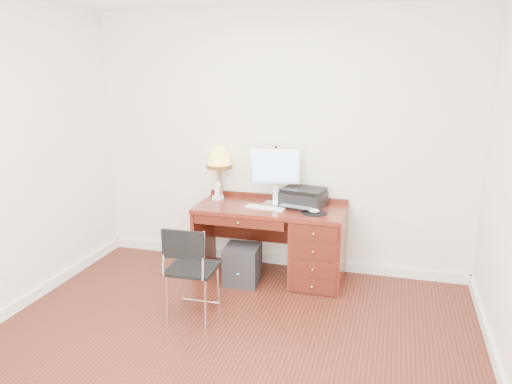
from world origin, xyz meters
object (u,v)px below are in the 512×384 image
(monitor, at_px, (276,169))
(printer, at_px, (303,197))
(chair, at_px, (189,264))
(leg_lamp, at_px, (219,161))
(desk, at_px, (301,241))
(phone, at_px, (218,194))
(equipment_box, at_px, (242,265))

(monitor, relative_size, printer, 1.20)
(chair, bearing_deg, leg_lamp, 95.88)
(monitor, bearing_deg, desk, -34.35)
(printer, xyz_separation_m, phone, (-0.92, 0.00, -0.03))
(monitor, bearing_deg, equipment_box, -132.59)
(monitor, relative_size, leg_lamp, 1.04)
(phone, height_order, equipment_box, phone)
(monitor, height_order, chair, monitor)
(leg_lamp, bearing_deg, phone, -91.11)
(monitor, xyz_separation_m, equipment_box, (-0.24, -0.38, -0.92))
(desk, height_order, chair, chair)
(leg_lamp, relative_size, chair, 0.65)
(monitor, xyz_separation_m, printer, (0.29, -0.02, -0.27))
(monitor, relative_size, equipment_box, 1.46)
(printer, height_order, phone, phone)
(leg_lamp, relative_size, phone, 2.88)
(equipment_box, bearing_deg, desk, 21.39)
(printer, xyz_separation_m, leg_lamp, (-0.92, 0.06, 0.32))
(desk, xyz_separation_m, monitor, (-0.30, 0.14, 0.70))
(printer, relative_size, chair, 0.56)
(phone, distance_m, chair, 1.25)
(equipment_box, bearing_deg, printer, 31.00)
(chair, bearing_deg, desk, 53.15)
(equipment_box, bearing_deg, phone, 133.20)
(desk, height_order, equipment_box, desk)
(desk, bearing_deg, chair, -124.77)
(leg_lamp, relative_size, equipment_box, 1.41)
(leg_lamp, bearing_deg, chair, -82.04)
(desk, distance_m, chair, 1.32)
(leg_lamp, bearing_deg, equipment_box, -47.70)
(desk, relative_size, printer, 3.14)
(desk, xyz_separation_m, printer, (-0.01, 0.11, 0.43))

